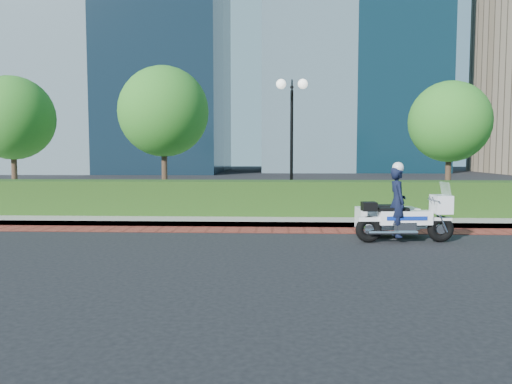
{
  "coord_description": "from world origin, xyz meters",
  "views": [
    {
      "loc": [
        0.55,
        -11.17,
        1.99
      ],
      "look_at": [
        0.01,
        1.3,
        1.0
      ],
      "focal_mm": 35.0,
      "sensor_mm": 36.0,
      "label": 1
    }
  ],
  "objects_px": {
    "tree_a": "(12,118)",
    "lamppost": "(292,123)",
    "police_motorcycle": "(396,213)",
    "tree_b": "(164,112)",
    "tree_c": "(450,122)"
  },
  "relations": [
    {
      "from": "tree_c",
      "to": "police_motorcycle",
      "type": "xyz_separation_m",
      "value": [
        -3.24,
        -6.29,
        -2.44
      ]
    },
    {
      "from": "tree_b",
      "to": "tree_c",
      "type": "distance_m",
      "value": 10.01
    },
    {
      "from": "tree_a",
      "to": "lamppost",
      "type": "bearing_deg",
      "value": -7.41
    },
    {
      "from": "lamppost",
      "to": "police_motorcycle",
      "type": "relative_size",
      "value": 1.91
    },
    {
      "from": "tree_c",
      "to": "police_motorcycle",
      "type": "height_order",
      "value": "tree_c"
    },
    {
      "from": "lamppost",
      "to": "police_motorcycle",
      "type": "xyz_separation_m",
      "value": [
        2.26,
        -4.99,
        -2.35
      ]
    },
    {
      "from": "tree_a",
      "to": "tree_c",
      "type": "bearing_deg",
      "value": -0.0
    },
    {
      "from": "lamppost",
      "to": "tree_b",
      "type": "bearing_deg",
      "value": 163.89
    },
    {
      "from": "lamppost",
      "to": "tree_b",
      "type": "distance_m",
      "value": 4.71
    },
    {
      "from": "lamppost",
      "to": "tree_a",
      "type": "xyz_separation_m",
      "value": [
        -10.0,
        1.3,
        0.26
      ]
    },
    {
      "from": "lamppost",
      "to": "tree_c",
      "type": "distance_m",
      "value": 5.65
    },
    {
      "from": "lamppost",
      "to": "tree_b",
      "type": "height_order",
      "value": "tree_b"
    },
    {
      "from": "tree_b",
      "to": "tree_c",
      "type": "bearing_deg",
      "value": -0.0
    },
    {
      "from": "tree_c",
      "to": "tree_b",
      "type": "bearing_deg",
      "value": 180.0
    },
    {
      "from": "tree_a",
      "to": "police_motorcycle",
      "type": "bearing_deg",
      "value": -27.16
    }
  ]
}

